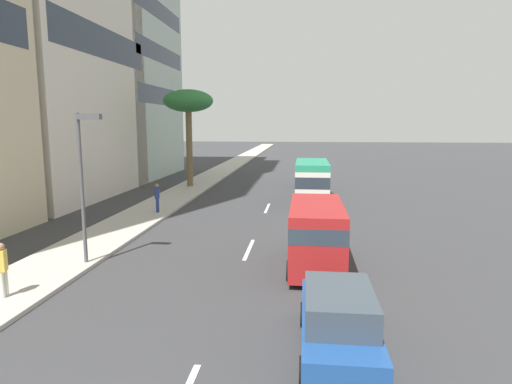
{
  "coord_description": "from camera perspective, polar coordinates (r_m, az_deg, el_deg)",
  "views": [
    {
      "loc": [
        -3.46,
        -2.35,
        5.49
      ],
      "look_at": [
        18.41,
        0.04,
        2.06
      ],
      "focal_mm": 30.99,
      "sensor_mm": 36.0,
      "label": 1
    }
  ],
  "objects": [
    {
      "name": "lane_stripe_far",
      "position": [
        28.89,
        1.46,
        -2.09
      ],
      "size": [
        3.2,
        0.16,
        0.01
      ],
      "primitive_type": "cube",
      "color": "silver",
      "rests_on": "ground_plane"
    },
    {
      "name": "minibus_fourth",
      "position": [
        30.85,
        7.2,
        1.52
      ],
      "size": [
        6.22,
        2.34,
        2.89
      ],
      "color": "silver",
      "rests_on": "ground_plane"
    },
    {
      "name": "lane_stripe_mid",
      "position": [
        19.58,
        -0.91,
        -7.41
      ],
      "size": [
        3.2,
        0.16,
        0.01
      ],
      "primitive_type": "cube",
      "color": "silver",
      "rests_on": "ground_plane"
    },
    {
      "name": "sidewalk_right",
      "position": [
        36.63,
        -8.91,
        0.24
      ],
      "size": [
        162.0,
        3.12,
        0.15
      ],
      "primitive_type": "cube",
      "color": "#B2ADA3",
      "rests_on": "ground_plane"
    },
    {
      "name": "palm_tree",
      "position": [
        38.19,
        -8.73,
        11.26
      ],
      "size": [
        4.17,
        4.17,
        8.15
      ],
      "color": "brown",
      "rests_on": "sidewalk_right"
    },
    {
      "name": "pedestrian_near_lamp",
      "position": [
        15.84,
        -29.9,
        -8.43
      ],
      "size": [
        0.37,
        0.31,
        1.72
      ],
      "rotation": [
        0.0,
        0.0,
        3.44
      ],
      "color": "beige",
      "rests_on": "sidewalk_right"
    },
    {
      "name": "pedestrian_mid_block",
      "position": [
        27.33,
        -12.63,
        -0.56
      ],
      "size": [
        0.33,
        0.24,
        1.75
      ],
      "rotation": [
        0.0,
        0.0,
        3.21
      ],
      "color": "navy",
      "rests_on": "sidewalk_right"
    },
    {
      "name": "car_second",
      "position": [
        38.88,
        7.12,
        1.86
      ],
      "size": [
        4.09,
        1.81,
        1.72
      ],
      "color": "#1E478C",
      "rests_on": "ground_plane"
    },
    {
      "name": "street_lamp",
      "position": [
        17.86,
        -21.33,
        2.72
      ],
      "size": [
        0.24,
        0.97,
        5.73
      ],
      "color": "#4C4C51",
      "rests_on": "sidewalk_right"
    },
    {
      "name": "office_tower_far",
      "position": [
        50.42,
        -20.13,
        21.62
      ],
      "size": [
        14.8,
        13.46,
        34.16
      ],
      "color": "#B2C6BC",
      "rests_on": "ground_plane"
    },
    {
      "name": "van_third",
      "position": [
        17.01,
        7.78,
        -5.09
      ],
      "size": [
        5.12,
        2.11,
        2.47
      ],
      "color": "#A51E1E",
      "rests_on": "ground_plane"
    },
    {
      "name": "car_lead",
      "position": [
        11.09,
        10.53,
        -16.34
      ],
      "size": [
        4.6,
        1.79,
        1.69
      ],
      "color": "#1E478C",
      "rests_on": "ground_plane"
    },
    {
      "name": "ground_plane",
      "position": [
        35.46,
        2.37,
        -0.06
      ],
      "size": [
        198.0,
        198.0,
        0.0
      ],
      "primitive_type": "plane",
      "color": "#38383A"
    }
  ]
}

